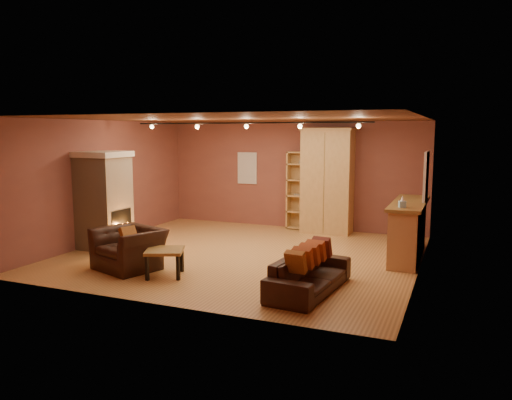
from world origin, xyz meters
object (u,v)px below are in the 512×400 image
at_px(coffee_table, 165,253).
at_px(armoire, 327,181).
at_px(bookcase, 304,190).
at_px(loveseat, 309,267).
at_px(fireplace, 104,200).
at_px(armchair, 129,242).
at_px(bar_counter, 408,230).

bearing_deg(coffee_table, armoire, 71.01).
height_order(bookcase, loveseat, bookcase).
bearing_deg(fireplace, bookcase, 47.91).
height_order(loveseat, armchair, armchair).
bearing_deg(armchair, coffee_table, 8.88).
bearing_deg(bookcase, bar_counter, -36.51).
height_order(bookcase, armoire, armoire).
bearing_deg(armoire, bar_counter, -41.07).
bearing_deg(armchair, bar_counter, 49.72).
distance_m(fireplace, bar_counter, 6.47).
bearing_deg(armchair, bookcase, 88.23).
bearing_deg(loveseat, coffee_table, 98.50).
bearing_deg(fireplace, coffee_table, -29.38).
height_order(loveseat, coffee_table, loveseat).
bearing_deg(coffee_table, fireplace, 150.62).
height_order(fireplace, bookcase, fireplace).
xyz_separation_m(loveseat, armchair, (-3.49, 0.02, 0.11)).
height_order(fireplace, armoire, armoire).
bearing_deg(fireplace, armoire, 40.79).
xyz_separation_m(fireplace, armoire, (4.07, 3.51, 0.26)).
distance_m(bar_counter, coffee_table, 4.86).
relative_size(bookcase, bar_counter, 0.84).
height_order(bookcase, bar_counter, bookcase).
bearing_deg(bar_counter, bookcase, 143.49).
bearing_deg(armoire, bookcase, 161.78).
bearing_deg(armoire, coffee_table, -108.99).
relative_size(armoire, bar_counter, 1.10).
distance_m(bar_counter, loveseat, 3.10).
height_order(bar_counter, loveseat, bar_counter).
relative_size(loveseat, coffee_table, 2.37).
distance_m(fireplace, loveseat, 5.20).
bearing_deg(coffee_table, armchair, 170.00).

